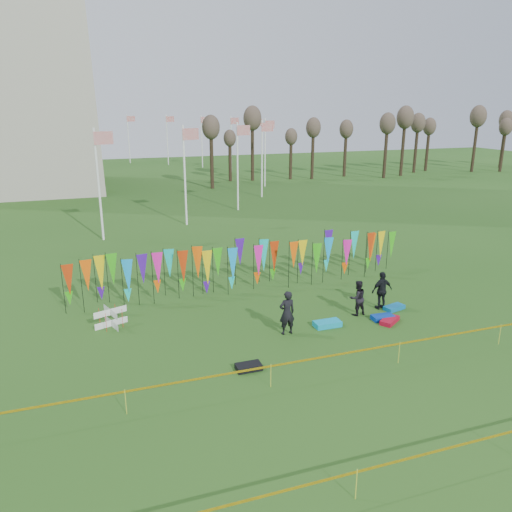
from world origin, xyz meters
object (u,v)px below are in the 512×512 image
object	(u,v)px
person_left	(287,313)
kite_bag_turquoise	(327,324)
person_right	(382,290)
person_mid	(357,298)
kite_bag_red	(390,320)
kite_bag_teal	(394,308)
kite_bag_black	(249,367)
kite_bag_blue	(383,317)
box_kite	(111,318)

from	to	relation	value
person_left	kite_bag_turquoise	distance (m)	2.19
person_right	person_mid	bearing A→B (deg)	7.45
kite_bag_turquoise	kite_bag_red	distance (m)	2.93
person_left	kite_bag_teal	size ratio (longest dim) A/B	1.87
person_right	kite_bag_black	world-z (taller)	person_right
person_mid	kite_bag_red	size ratio (longest dim) A/B	1.50
person_mid	kite_bag_red	world-z (taller)	person_mid
kite_bag_red	kite_bag_black	size ratio (longest dim) A/B	1.19
kite_bag_turquoise	kite_bag_black	bearing A→B (deg)	-151.25
kite_bag_blue	person_right	bearing A→B (deg)	61.79
person_left	kite_bag_black	size ratio (longest dim) A/B	2.06
person_right	kite_bag_red	bearing A→B (deg)	68.98
box_kite	person_mid	bearing A→B (deg)	-12.26
box_kite	kite_bag_red	distance (m)	12.57
person_right	box_kite	bearing A→B (deg)	-12.47
person_mid	kite_bag_red	bearing A→B (deg)	124.19
kite_bag_turquoise	kite_bag_black	distance (m)	5.16
kite_bag_teal	box_kite	bearing A→B (deg)	169.42
person_left	kite_bag_black	bearing A→B (deg)	41.36
kite_bag_turquoise	kite_bag_blue	xyz separation A→B (m)	(2.75, -0.18, -0.01)
box_kite	kite_bag_blue	world-z (taller)	box_kite
kite_bag_blue	kite_bag_teal	xyz separation A→B (m)	(1.18, 0.86, -0.01)
person_mid	kite_bag_turquoise	world-z (taller)	person_mid
box_kite	person_mid	distance (m)	11.31
box_kite	kite_bag_red	world-z (taller)	box_kite
kite_bag_turquoise	kite_bag_black	size ratio (longest dim) A/B	1.27
person_mid	kite_bag_black	xyz separation A→B (m)	(-6.42, -3.20, -0.74)
person_right	kite_bag_blue	xyz separation A→B (m)	(-0.63, -1.17, -0.83)
kite_bag_turquoise	person_right	bearing A→B (deg)	16.25
person_left	person_mid	xyz separation A→B (m)	(3.90, 0.82, -0.13)
person_right	kite_bag_turquoise	distance (m)	3.62
kite_bag_turquoise	kite_bag_red	xyz separation A→B (m)	(2.87, -0.57, -0.02)
person_left	kite_bag_turquoise	bearing A→B (deg)	-179.10
kite_bag_turquoise	kite_bag_teal	distance (m)	3.99
person_left	kite_bag_teal	bearing A→B (deg)	-174.63
kite_bag_blue	kite_bag_red	size ratio (longest dim) A/B	0.90
box_kite	kite_bag_blue	bearing A→B (deg)	-15.50
kite_bag_turquoise	kite_bag_red	world-z (taller)	kite_bag_turquoise
person_left	person_right	distance (m)	5.50
box_kite	kite_bag_red	xyz separation A→B (m)	(12.02, -3.68, -0.33)
kite_bag_turquoise	kite_bag_blue	distance (m)	2.76
person_right	kite_bag_turquoise	world-z (taller)	person_right
person_right	kite_bag_turquoise	size ratio (longest dim) A/B	1.56
person_mid	kite_bag_teal	distance (m)	2.18
person_right	kite_bag_black	bearing A→B (deg)	20.87
kite_bag_blue	kite_bag_black	distance (m)	7.63
kite_bag_turquoise	person_left	bearing A→B (deg)	-177.05
kite_bag_turquoise	box_kite	bearing A→B (deg)	161.19
person_mid	person_right	distance (m)	1.51
kite_bag_blue	kite_bag_black	bearing A→B (deg)	-162.48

